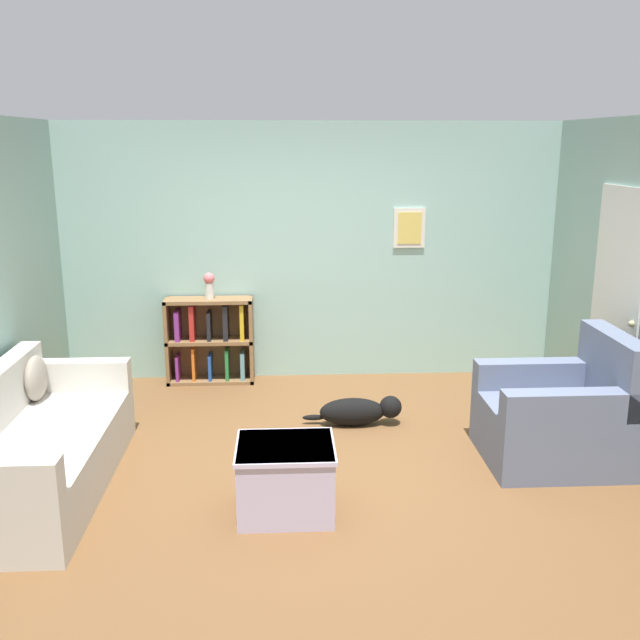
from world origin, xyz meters
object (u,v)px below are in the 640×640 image
Objects in this scene: recliner_chair at (561,417)px; coffee_table at (286,476)px; dog at (359,411)px; vase at (209,284)px; bookshelf at (211,340)px; couch at (33,450)px.

coffee_table is (-2.12, -0.70, -0.10)m from recliner_chair.
dog is 2.06m from vase.
bookshelf is at bearing 144.80° from recliner_chair.
vase is (-2.85, 2.00, 0.67)m from recliner_chair.
coffee_table reaches higher than dog.
dog is at bearing -42.02° from bookshelf.
vase reaches higher than couch.
recliner_chair is at bearing 4.15° from couch.
couch is at bearing -175.85° from recliner_chair.
recliner_chair is at bearing -27.51° from dog.
vase is at bearing 144.97° from recliner_chair.
bookshelf is 3.50m from recliner_chair.
recliner_chair is 1.62× the size of coffee_table.
couch is 2.61m from vase.
bookshelf is (1.03, 2.30, 0.14)m from couch.
vase reaches higher than coffee_table.
vase is (-0.74, 2.70, 0.77)m from coffee_table.
bookshelf reaches higher than dog.
dog is 3.29× the size of vase.
bookshelf reaches higher than couch.
recliner_chair is 1.68m from dog.
vase reaches higher than dog.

